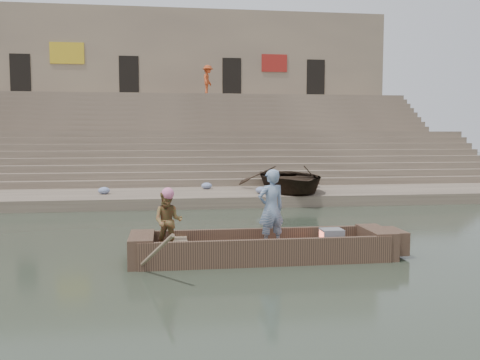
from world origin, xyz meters
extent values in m
plane|color=#2C3629|center=(0.00, 0.00, 0.00)|extent=(120.00, 120.00, 0.00)
cube|color=gray|center=(0.00, 8.00, 0.20)|extent=(32.00, 4.00, 0.40)
cube|color=gray|center=(0.00, 15.50, 1.40)|extent=(32.00, 3.00, 2.80)
cube|color=gray|center=(0.00, 22.50, 2.60)|extent=(32.00, 3.00, 5.20)
cube|color=gray|center=(0.00, 10.25, 0.35)|extent=(32.00, 0.50, 0.70)
cube|color=gray|center=(0.00, 10.75, 0.50)|extent=(32.00, 0.50, 1.00)
cube|color=gray|center=(0.00, 11.25, 0.65)|extent=(32.00, 0.50, 1.30)
cube|color=gray|center=(0.00, 11.75, 0.80)|extent=(32.00, 0.50, 1.60)
cube|color=gray|center=(0.00, 12.25, 0.95)|extent=(32.00, 0.50, 1.90)
cube|color=gray|center=(0.00, 12.75, 1.10)|extent=(32.00, 0.50, 2.20)
cube|color=gray|center=(0.00, 13.25, 1.25)|extent=(32.00, 0.50, 2.50)
cube|color=gray|center=(0.00, 13.75, 1.40)|extent=(32.00, 0.50, 2.80)
cube|color=gray|center=(0.00, 17.25, 1.55)|extent=(32.00, 0.50, 3.10)
cube|color=gray|center=(0.00, 17.75, 1.70)|extent=(32.00, 0.50, 3.40)
cube|color=gray|center=(0.00, 18.25, 1.85)|extent=(32.00, 0.50, 3.70)
cube|color=gray|center=(0.00, 18.75, 2.00)|extent=(32.00, 0.50, 4.00)
cube|color=gray|center=(0.00, 19.25, 2.15)|extent=(32.00, 0.50, 4.30)
cube|color=gray|center=(0.00, 19.75, 2.30)|extent=(32.00, 0.50, 4.60)
cube|color=gray|center=(0.00, 20.25, 2.45)|extent=(32.00, 0.50, 4.90)
cube|color=gray|center=(0.00, 20.75, 2.60)|extent=(32.00, 0.50, 5.20)
cube|color=gray|center=(0.00, 26.50, 5.60)|extent=(32.00, 5.00, 11.20)
cube|color=black|center=(-9.00, 24.05, 6.60)|extent=(1.30, 0.18, 2.60)
cube|color=black|center=(-2.00, 24.05, 6.60)|extent=(1.30, 0.18, 2.60)
cube|color=black|center=(5.00, 24.05, 6.60)|extent=(1.30, 0.18, 2.60)
cube|color=black|center=(11.00, 24.05, 6.60)|extent=(1.30, 0.18, 2.60)
cube|color=gold|center=(-6.00, 23.98, 8.00)|extent=(2.20, 0.10, 1.40)
cube|color=maroon|center=(8.00, 23.98, 7.60)|extent=(1.80, 0.10, 1.20)
cube|color=brown|center=(2.48, -1.59, 0.11)|extent=(5.00, 1.30, 0.22)
cube|color=brown|center=(2.48, -2.21, 0.28)|extent=(5.20, 0.12, 0.56)
cube|color=brown|center=(2.48, -0.97, 0.28)|extent=(5.20, 0.12, 0.56)
cube|color=brown|center=(-0.07, -1.59, 0.30)|extent=(0.50, 1.30, 0.60)
cube|color=brown|center=(5.03, -1.59, 0.30)|extent=(0.50, 1.30, 0.60)
cube|color=brown|center=(5.43, -1.59, 0.32)|extent=(0.35, 0.90, 0.50)
cube|color=#937A5B|center=(0.73, -1.59, 0.40)|extent=(0.30, 1.20, 0.08)
cylinder|color=#937A5B|center=(0.08, -2.49, 0.30)|extent=(1.03, 2.10, 1.36)
sphere|color=pink|center=(0.48, -1.52, 1.44)|extent=(0.26, 0.26, 0.26)
imported|color=navy|center=(2.69, -1.42, 1.07)|extent=(0.72, 0.58, 1.71)
imported|color=#28782E|center=(0.48, -1.52, 0.86)|extent=(0.71, 0.60, 1.28)
cube|color=gray|center=(4.01, -1.59, 0.42)|extent=(0.46, 0.42, 0.40)
cube|color=#E5593F|center=(3.80, -1.59, 0.42)|extent=(0.04, 0.34, 0.32)
imported|color=#2D2116|center=(5.26, 7.70, 0.91)|extent=(3.64, 5.02, 1.03)
imported|color=#BD4620|center=(3.14, 21.60, 6.14)|extent=(1.02, 1.37, 1.88)
ellipsoid|color=#3F5999|center=(4.04, 7.13, 0.53)|extent=(0.44, 0.44, 0.26)
ellipsoid|color=#3F5999|center=(-1.91, 7.80, 0.53)|extent=(0.44, 0.44, 0.26)
ellipsoid|color=#3F5999|center=(2.09, 9.09, 0.53)|extent=(0.44, 0.44, 0.26)
camera|label=1|loc=(0.47, -12.42, 2.69)|focal=39.11mm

